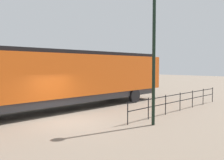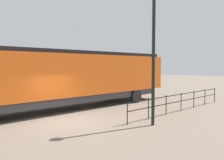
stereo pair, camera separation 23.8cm
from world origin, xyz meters
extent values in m
plane|color=#756656|center=(0.00, 0.00, 0.00)|extent=(120.00, 120.00, 0.00)
cube|color=#D15114|center=(-3.23, 1.85, 2.33)|extent=(3.20, 18.08, 2.67)
cube|color=black|center=(-3.23, 9.58, 1.93)|extent=(3.07, 2.62, 1.87)
cube|color=black|center=(-3.23, 1.85, 3.79)|extent=(2.88, 17.36, 0.24)
cube|color=#38383D|center=(-3.23, 1.85, 0.78)|extent=(2.88, 16.63, 0.45)
cylinder|color=black|center=(-4.68, 7.64, 0.55)|extent=(0.30, 1.10, 1.10)
cylinder|color=black|center=(-1.78, 7.64, 0.55)|extent=(0.30, 1.10, 1.10)
cylinder|color=black|center=(3.53, 2.50, 3.26)|extent=(0.16, 0.16, 6.52)
cube|color=black|center=(2.60, 6.89, 1.10)|extent=(0.04, 10.49, 0.04)
cube|color=black|center=(2.60, 6.89, 0.66)|extent=(0.04, 10.49, 0.04)
cylinder|color=black|center=(2.60, 1.65, 0.60)|extent=(0.05, 0.05, 1.19)
cylinder|color=black|center=(2.60, 3.40, 0.60)|extent=(0.05, 0.05, 1.19)
cylinder|color=black|center=(2.60, 5.15, 0.60)|extent=(0.05, 0.05, 1.19)
cylinder|color=black|center=(2.60, 6.89, 0.60)|extent=(0.05, 0.05, 1.19)
cylinder|color=black|center=(2.60, 8.64, 0.60)|extent=(0.05, 0.05, 1.19)
cylinder|color=black|center=(2.60, 10.39, 0.60)|extent=(0.05, 0.05, 1.19)
cylinder|color=black|center=(2.60, 12.14, 0.60)|extent=(0.05, 0.05, 1.19)
camera|label=1|loc=(10.48, -7.69, 2.96)|focal=39.90mm
camera|label=2|loc=(10.65, -7.52, 2.96)|focal=39.90mm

